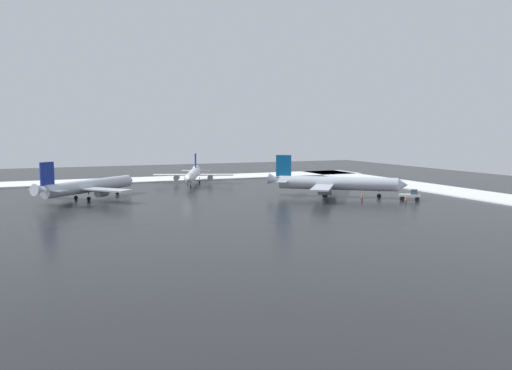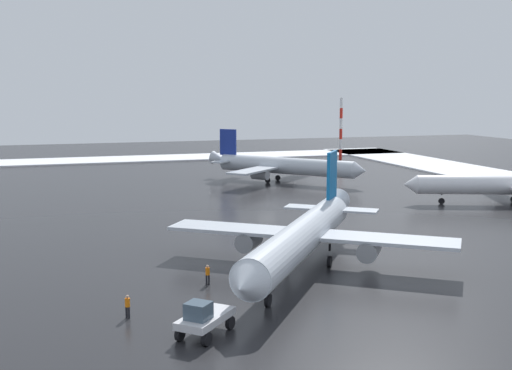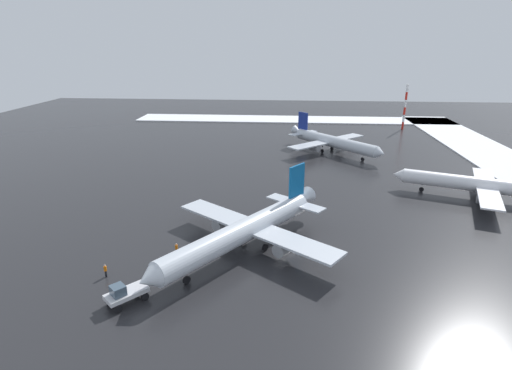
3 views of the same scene
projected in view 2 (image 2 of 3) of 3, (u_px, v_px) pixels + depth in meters
name	position (u px, v px, depth m)	size (l,w,h in m)	color
ground_plane	(267.00, 204.00, 91.82)	(240.00, 240.00, 0.00)	#232326
snow_bank_right	(178.00, 158.00, 154.97)	(14.00, 116.00, 0.31)	white
airplane_foreground_jet	(303.00, 236.00, 57.35)	(27.95, 24.31, 9.72)	silver
airplane_far_rear	(282.00, 166.00, 113.41)	(24.76, 23.46, 9.12)	silver
airplane_distant_tail	(507.00, 185.00, 91.19)	(23.33, 27.62, 8.49)	white
pushback_tug	(204.00, 317.00, 42.12)	(4.86, 4.75, 2.50)	silver
ground_crew_by_nose_gear	(128.00, 305.00, 45.49)	(0.36, 0.36, 1.71)	black
ground_crew_mid_apron	(208.00, 273.00, 53.39)	(0.36, 0.36, 1.71)	black
antenna_mast	(341.00, 129.00, 151.01)	(0.70, 0.70, 14.60)	red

